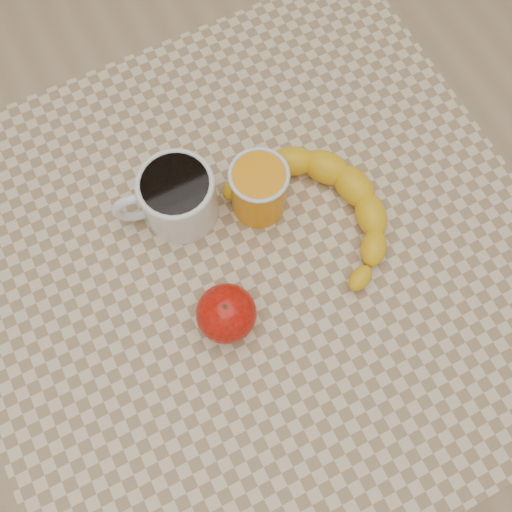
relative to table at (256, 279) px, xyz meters
name	(u,v)px	position (x,y,z in m)	size (l,w,h in m)	color
ground	(256,352)	(0.00, 0.00, -0.66)	(3.00, 3.00, 0.00)	tan
table	(256,279)	(0.00, 0.00, 0.00)	(0.80, 0.80, 0.75)	#C6B08C
coffee_mug	(176,197)	(-0.06, 0.12, 0.13)	(0.15, 0.12, 0.09)	silver
orange_juice_glass	(259,189)	(0.04, 0.08, 0.13)	(0.08, 0.08, 0.09)	orange
apple	(226,313)	(-0.07, -0.06, 0.12)	(0.10, 0.10, 0.07)	#870704
banana	(319,210)	(0.11, 0.02, 0.11)	(0.27, 0.33, 0.05)	yellow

